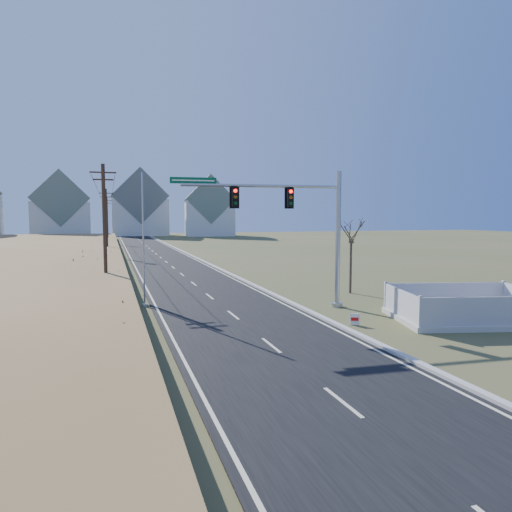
{
  "coord_description": "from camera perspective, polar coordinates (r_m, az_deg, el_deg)",
  "views": [
    {
      "loc": [
        -6.17,
        -19.16,
        5.3
      ],
      "look_at": [
        0.55,
        1.75,
        3.4
      ],
      "focal_mm": 32.0,
      "sensor_mm": 36.0,
      "label": 1
    }
  ],
  "objects": [
    {
      "name": "utility_pole_mid",
      "position": [
        64.17,
        -18.17,
        4.15
      ],
      "size": [
        1.8,
        0.26,
        9.0
      ],
      "color": "#422D1E",
      "rests_on": "ground"
    },
    {
      "name": "fence_enclosure",
      "position": [
        25.81,
        24.71,
        -6.67
      ],
      "size": [
        8.03,
        6.39,
        1.63
      ],
      "rotation": [
        0.0,
        0.0,
        -0.25
      ],
      "color": "#B7B5AD",
      "rests_on": "ground"
    },
    {
      "name": "ground",
      "position": [
        20.82,
        0.02,
        -9.81
      ],
      "size": [
        260.0,
        260.0,
        0.0
      ],
      "primitive_type": "plane",
      "color": "#444B24",
      "rests_on": "ground"
    },
    {
      "name": "bare_tree",
      "position": [
        32.03,
        11.83,
        3.29
      ],
      "size": [
        2.08,
        2.08,
        5.5
      ],
      "color": "#4C3F33",
      "rests_on": "ground"
    },
    {
      "name": "open_sign",
      "position": [
        23.02,
        12.24,
        -7.71
      ],
      "size": [
        0.44,
        0.23,
        0.56
      ],
      "rotation": [
        0.0,
        0.0,
        -0.42
      ],
      "color": "white",
      "rests_on": "ground"
    },
    {
      "name": "utility_pole_far",
      "position": [
        94.17,
        -18.08,
        4.33
      ],
      "size": [
        1.8,
        0.26,
        9.0
      ],
      "color": "#422D1E",
      "rests_on": "ground"
    },
    {
      "name": "flagpole",
      "position": [
        27.5,
        -13.87,
        0.29
      ],
      "size": [
        0.35,
        0.35,
        7.86
      ],
      "color": "#B7B5AD",
      "rests_on": "ground"
    },
    {
      "name": "curb",
      "position": [
        70.12,
        -9.31,
        0.62
      ],
      "size": [
        0.3,
        180.0,
        0.18
      ],
      "primitive_type": "cube",
      "color": "#B2AFA8",
      "rests_on": "ground"
    },
    {
      "name": "condo_n",
      "position": [
        131.44,
        -14.33,
        5.81
      ],
      "size": [
        15.27,
        10.2,
        18.54
      ],
      "color": "silver",
      "rests_on": "ground"
    },
    {
      "name": "road",
      "position": [
        69.64,
        -12.69,
        0.49
      ],
      "size": [
        8.0,
        180.0,
        0.06
      ],
      "primitive_type": "cube",
      "color": "black",
      "rests_on": "ground"
    },
    {
      "name": "condo_nnw",
      "position": [
        127.72,
        -23.24,
        5.29
      ],
      "size": [
        14.93,
        11.17,
        17.03
      ],
      "rotation": [
        0.0,
        0.0,
        0.07
      ],
      "color": "silver",
      "rests_on": "ground"
    },
    {
      "name": "traffic_signal_mast",
      "position": [
        26.26,
        6.39,
        3.79
      ],
      "size": [
        9.91,
        1.14,
        7.9
      ],
      "rotation": [
        0.0,
        0.0,
        -0.08
      ],
      "color": "#9EA0A5",
      "rests_on": "ground"
    },
    {
      "name": "utility_pole_near",
      "position": [
        34.17,
        -18.41,
        3.66
      ],
      "size": [
        1.8,
        0.26,
        9.0
      ],
      "color": "#422D1E",
      "rests_on": "ground"
    },
    {
      "name": "condo_ne",
      "position": [
        125.92,
        -5.85,
        5.63
      ],
      "size": [
        14.12,
        10.51,
        16.52
      ],
      "rotation": [
        0.0,
        0.0,
        -0.1
      ],
      "color": "silver",
      "rests_on": "ground"
    }
  ]
}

